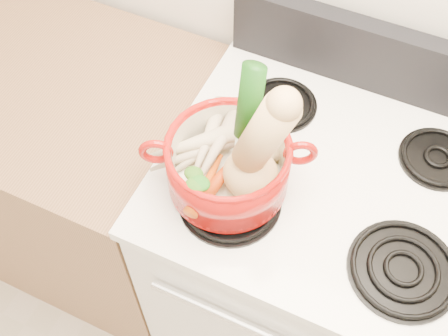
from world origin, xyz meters
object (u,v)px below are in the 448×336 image
at_px(squash, 260,149).
at_px(leek, 246,128).
at_px(dutch_oven, 228,165).
at_px(stove_body, 309,268).

distance_m(squash, leek, 0.05).
relative_size(dutch_oven, leek, 0.84).
relative_size(squash, leek, 0.96).
bearing_deg(leek, stove_body, 30.40).
bearing_deg(dutch_oven, squash, -33.04).
distance_m(dutch_oven, leek, 0.12).
height_order(squash, leek, leek).
distance_m(stove_body, squash, 0.71).
relative_size(stove_body, dutch_oven, 3.55).
bearing_deg(stove_body, dutch_oven, -149.78).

